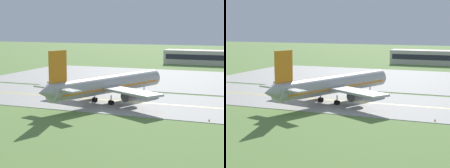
# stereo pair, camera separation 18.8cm
# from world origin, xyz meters

# --- Properties ---
(ground_plane) EXTENTS (500.00, 500.00, 0.00)m
(ground_plane) POSITION_xyz_m (0.00, 0.00, 0.00)
(ground_plane) COLOR olive
(taxiway_strip) EXTENTS (240.00, 28.00, 0.10)m
(taxiway_strip) POSITION_xyz_m (0.00, 0.00, 0.05)
(taxiway_strip) COLOR #9E9B93
(taxiway_strip) RESTS_ON ground
(apron_pad) EXTENTS (140.00, 52.00, 0.10)m
(apron_pad) POSITION_xyz_m (10.00, 42.00, 0.05)
(apron_pad) COLOR #9E9B93
(apron_pad) RESTS_ON ground
(taxiway_centreline) EXTENTS (220.00, 0.60, 0.01)m
(taxiway_centreline) POSITION_xyz_m (0.00, 0.00, 0.11)
(taxiway_centreline) COLOR yellow
(taxiway_centreline) RESTS_ON taxiway_strip
(airplane_lead) EXTENTS (31.42, 38.13, 12.70)m
(airplane_lead) POSITION_xyz_m (-6.88, -2.45, 4.13)
(airplane_lead) COLOR #ADADA8
(airplane_lead) RESTS_ON ground
(service_truck_fuel) EXTENTS (6.00, 5.30, 2.65)m
(service_truck_fuel) POSITION_xyz_m (-33.34, 21.34, 1.53)
(service_truck_fuel) COLOR orange
(service_truck_fuel) RESTS_ON ground
(traffic_cone_near_edge) EXTENTS (0.44, 0.44, 0.60)m
(traffic_cone_near_edge) POSITION_xyz_m (17.85, -12.70, 0.30)
(traffic_cone_near_edge) COLOR orange
(traffic_cone_near_edge) RESTS_ON ground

